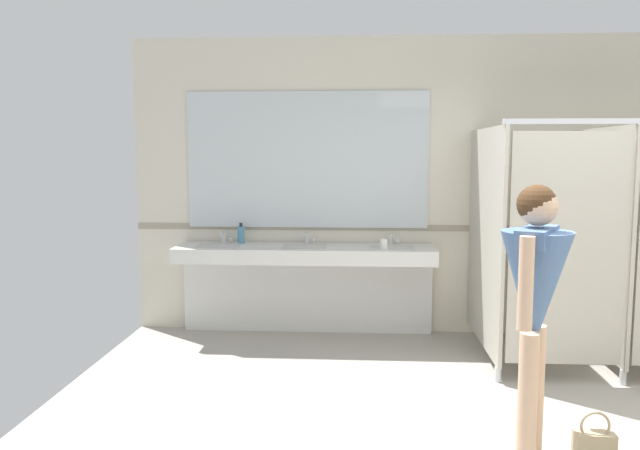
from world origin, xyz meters
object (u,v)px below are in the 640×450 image
(paper_cup, at_px, (384,244))
(handbag, at_px, (594,447))
(person_standing, at_px, (535,290))
(soap_dispenser, at_px, (241,234))

(paper_cup, bearing_deg, handbag, -63.65)
(handbag, bearing_deg, paper_cup, 116.35)
(handbag, bearing_deg, person_standing, 176.21)
(soap_dispenser, relative_size, paper_cup, 2.15)
(paper_cup, bearing_deg, soap_dispenser, 168.21)
(soap_dispenser, bearing_deg, person_standing, -49.62)
(soap_dispenser, xyz_separation_m, paper_cup, (1.39, -0.29, -0.04))
(handbag, relative_size, paper_cup, 3.44)
(person_standing, relative_size, paper_cup, 17.13)
(soap_dispenser, distance_m, paper_cup, 1.42)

